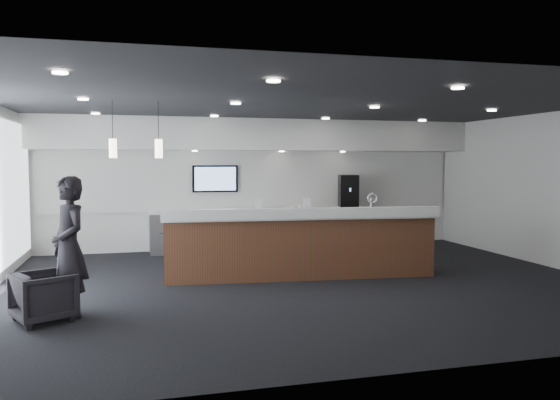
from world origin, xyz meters
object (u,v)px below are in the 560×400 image
object	(u,v)px
service_counter	(301,245)
lounge_guest	(69,247)
coffee_machine	(348,191)
armchair	(44,296)

from	to	relation	value
service_counter	lounge_guest	world-z (taller)	lounge_guest
coffee_machine	lounge_guest	xyz separation A→B (m)	(-5.82, -4.78, -0.41)
lounge_guest	armchair	bearing A→B (deg)	-91.21
armchair	lounge_guest	size ratio (longest dim) A/B	0.38
coffee_machine	armchair	size ratio (longest dim) A/B	1.10
armchair	lounge_guest	bearing A→B (deg)	-91.32
service_counter	armchair	distance (m)	4.32
coffee_machine	lounge_guest	world-z (taller)	lounge_guest
service_counter	lounge_guest	distance (m)	3.99
lounge_guest	coffee_machine	bearing A→B (deg)	102.39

